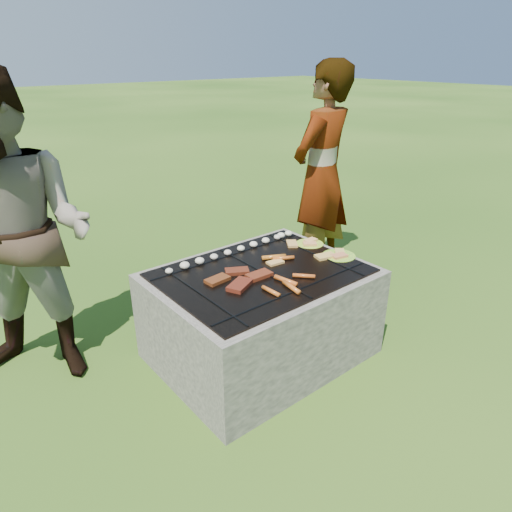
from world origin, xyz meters
The scene contains 10 objects.
lawn centered at (0.00, 0.00, 0.00)m, with size 60.00×60.00×0.00m, color #244912.
fire_pit centered at (0.00, 0.00, 0.28)m, with size 1.30×1.00×0.62m.
mushrooms centered at (0.08, 0.34, 0.63)m, with size 1.05×0.07×0.04m.
pork_slabs centered at (-0.17, -0.01, 0.62)m, with size 0.38×0.31×0.02m.
sausages centered at (0.07, -0.13, 0.63)m, with size 0.44×0.51×0.03m.
bread_on_grate centered at (0.39, 0.02, 0.62)m, with size 0.45×0.42×0.02m.
plate_far centered at (0.56, 0.13, 0.61)m, with size 0.26×0.26×0.03m.
plate_near centered at (0.56, -0.14, 0.61)m, with size 0.26×0.26×0.03m.
cook centered at (1.19, 0.63, 0.91)m, with size 0.66×0.44×1.82m, color gray.
bystander centered at (-1.17, 0.71, 0.91)m, with size 0.88×0.69×1.82m, color #9E9284.
Camera 1 is at (-1.63, -1.95, 1.85)m, focal length 32.00 mm.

